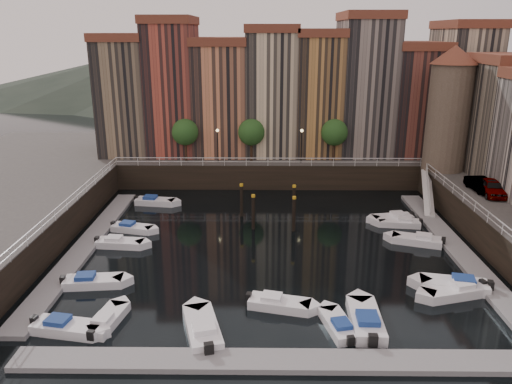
{
  "coord_description": "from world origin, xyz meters",
  "views": [
    {
      "loc": [
        -0.76,
        -41.14,
        18.06
      ],
      "look_at": [
        -1.27,
        4.0,
        3.59
      ],
      "focal_mm": 35.0,
      "sensor_mm": 36.0,
      "label": 1
    }
  ],
  "objects_px": {
    "corner_tower": "(449,107)",
    "boat_left_2": "(119,243)",
    "car_a": "(491,188)",
    "boat_left_1": "(92,281)",
    "car_b": "(480,185)",
    "gangway": "(428,190)",
    "mooring_pilings": "(270,207)",
    "boat_left_0": "(65,327)"
  },
  "relations": [
    {
      "from": "car_a",
      "to": "corner_tower",
      "type": "bearing_deg",
      "value": 104.26
    },
    {
      "from": "gangway",
      "to": "boat_left_0",
      "type": "bearing_deg",
      "value": -141.54
    },
    {
      "from": "boat_left_0",
      "to": "boat_left_2",
      "type": "xyz_separation_m",
      "value": [
        -0.21,
        13.24,
        -0.02
      ]
    },
    {
      "from": "gangway",
      "to": "boat_left_1",
      "type": "xyz_separation_m",
      "value": [
        -30.47,
        -17.92,
        -1.57
      ]
    },
    {
      "from": "boat_left_0",
      "to": "boat_left_1",
      "type": "height_order",
      "value": "boat_left_0"
    },
    {
      "from": "gangway",
      "to": "boat_left_0",
      "type": "height_order",
      "value": "gangway"
    },
    {
      "from": "car_b",
      "to": "car_a",
      "type": "bearing_deg",
      "value": -70.6
    },
    {
      "from": "boat_left_1",
      "to": "corner_tower",
      "type": "bearing_deg",
      "value": 28.31
    },
    {
      "from": "boat_left_1",
      "to": "car_b",
      "type": "bearing_deg",
      "value": 16.71
    },
    {
      "from": "boat_left_0",
      "to": "car_b",
      "type": "relative_size",
      "value": 1.13
    },
    {
      "from": "corner_tower",
      "to": "boat_left_2",
      "type": "height_order",
      "value": "corner_tower"
    },
    {
      "from": "boat_left_1",
      "to": "mooring_pilings",
      "type": "bearing_deg",
      "value": 38.32
    },
    {
      "from": "mooring_pilings",
      "to": "boat_left_0",
      "type": "relative_size",
      "value": 1.21
    },
    {
      "from": "mooring_pilings",
      "to": "car_b",
      "type": "bearing_deg",
      "value": 2.79
    },
    {
      "from": "mooring_pilings",
      "to": "car_b",
      "type": "height_order",
      "value": "car_b"
    },
    {
      "from": "corner_tower",
      "to": "boat_left_0",
      "type": "height_order",
      "value": "corner_tower"
    },
    {
      "from": "corner_tower",
      "to": "mooring_pilings",
      "type": "height_order",
      "value": "corner_tower"
    },
    {
      "from": "boat_left_1",
      "to": "car_b",
      "type": "height_order",
      "value": "car_b"
    },
    {
      "from": "boat_left_0",
      "to": "car_b",
      "type": "bearing_deg",
      "value": 40.92
    },
    {
      "from": "corner_tower",
      "to": "gangway",
      "type": "distance_m",
      "value": 9.86
    },
    {
      "from": "boat_left_0",
      "to": "car_a",
      "type": "bearing_deg",
      "value": 38.9
    },
    {
      "from": "mooring_pilings",
      "to": "boat_left_1",
      "type": "xyz_separation_m",
      "value": [
        -13.51,
        -13.0,
        -1.3
      ]
    },
    {
      "from": "corner_tower",
      "to": "boat_left_1",
      "type": "distance_m",
      "value": 41.39
    },
    {
      "from": "gangway",
      "to": "mooring_pilings",
      "type": "distance_m",
      "value": 17.66
    },
    {
      "from": "corner_tower",
      "to": "car_b",
      "type": "bearing_deg",
      "value": -84.56
    },
    {
      "from": "mooring_pilings",
      "to": "boat_left_1",
      "type": "bearing_deg",
      "value": -136.09
    },
    {
      "from": "boat_left_2",
      "to": "boat_left_1",
      "type": "bearing_deg",
      "value": -85.11
    },
    {
      "from": "boat_left_1",
      "to": "car_b",
      "type": "relative_size",
      "value": 1.11
    },
    {
      "from": "corner_tower",
      "to": "car_b",
      "type": "relative_size",
      "value": 3.32
    },
    {
      "from": "boat_left_0",
      "to": "car_a",
      "type": "relative_size",
      "value": 1.03
    },
    {
      "from": "car_a",
      "to": "car_b",
      "type": "height_order",
      "value": "car_a"
    },
    {
      "from": "boat_left_1",
      "to": "boat_left_2",
      "type": "relative_size",
      "value": 1.04
    },
    {
      "from": "boat_left_1",
      "to": "car_a",
      "type": "bearing_deg",
      "value": 14.55
    },
    {
      "from": "mooring_pilings",
      "to": "boat_left_2",
      "type": "xyz_separation_m",
      "value": [
        -13.44,
        -5.83,
        -1.31
      ]
    },
    {
      "from": "mooring_pilings",
      "to": "boat_left_0",
      "type": "bearing_deg",
      "value": -124.76
    },
    {
      "from": "boat_left_0",
      "to": "boat_left_1",
      "type": "xyz_separation_m",
      "value": [
        -0.28,
        6.06,
        -0.0
      ]
    },
    {
      "from": "boat_left_0",
      "to": "corner_tower",
      "type": "bearing_deg",
      "value": 51.0
    },
    {
      "from": "gangway",
      "to": "car_a",
      "type": "xyz_separation_m",
      "value": [
        4.27,
        -5.18,
        1.86
      ]
    },
    {
      "from": "boat_left_0",
      "to": "car_a",
      "type": "height_order",
      "value": "car_a"
    },
    {
      "from": "car_a",
      "to": "car_b",
      "type": "bearing_deg",
      "value": 120.18
    },
    {
      "from": "boat_left_0",
      "to": "car_b",
      "type": "height_order",
      "value": "car_b"
    },
    {
      "from": "gangway",
      "to": "car_a",
      "type": "relative_size",
      "value": 1.82
    }
  ]
}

